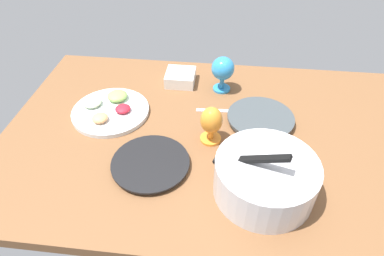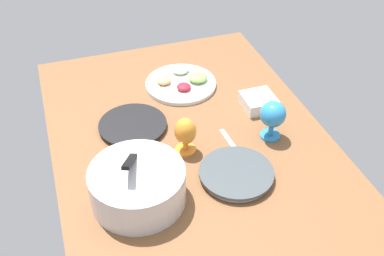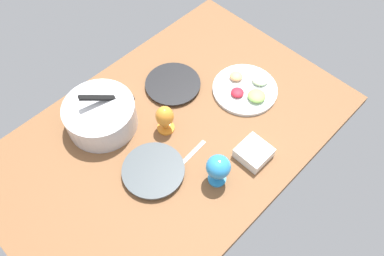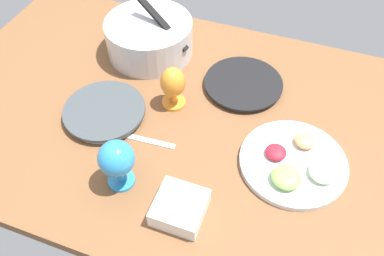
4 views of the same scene
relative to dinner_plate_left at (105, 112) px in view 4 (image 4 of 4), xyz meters
The scene contains 9 objects.
ground_plane 21.06cm from the dinner_plate_left, 24.83° to the left, with size 160.00×104.00×4.00cm, color brown.
dinner_plate_left is the anchor object (origin of this frame).
dinner_plate_right 47.60cm from the dinner_plate_left, 36.42° to the left, with size 26.91×26.91×2.14cm.
mixing_bowl 35.17cm from the dinner_plate_left, 88.92° to the left, with size 32.36×31.52×20.40cm.
fruit_platter 60.99cm from the dinner_plate_left, ahead, with size 31.22×31.22×5.05cm.
hurricane_glass_blue 27.96cm from the dinner_plate_left, 52.01° to the right, with size 9.91×9.91×15.98cm.
hurricane_glass_orange 23.98cm from the dinner_plate_left, 33.24° to the left, with size 8.07×8.07×14.69cm.
square_bowl_white 43.13cm from the dinner_plate_left, 34.70° to the right, with size 12.98×12.98×5.34cm.
fork_by_left_plate 17.82cm from the dinner_plate_left, 16.71° to the right, with size 18.00×1.80×0.60cm, color silver.
Camera 4 is at (37.49, -81.05, 95.88)cm, focal length 37.47 mm.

